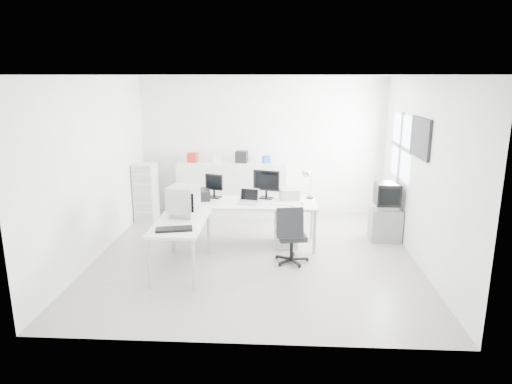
# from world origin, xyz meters

# --- Properties ---
(floor) EXTENTS (5.00, 5.00, 0.01)m
(floor) POSITION_xyz_m (0.00, 0.00, 0.00)
(floor) COLOR #B6B4A3
(floor) RESTS_ON ground
(ceiling) EXTENTS (5.00, 5.00, 0.01)m
(ceiling) POSITION_xyz_m (0.00, 0.00, 2.80)
(ceiling) COLOR white
(ceiling) RESTS_ON back_wall
(back_wall) EXTENTS (5.00, 0.02, 2.80)m
(back_wall) POSITION_xyz_m (0.00, 2.50, 1.40)
(back_wall) COLOR white
(back_wall) RESTS_ON floor
(left_wall) EXTENTS (0.02, 5.00, 2.80)m
(left_wall) POSITION_xyz_m (-2.50, 0.00, 1.40)
(left_wall) COLOR white
(left_wall) RESTS_ON floor
(right_wall) EXTENTS (0.02, 5.00, 2.80)m
(right_wall) POSITION_xyz_m (2.50, 0.00, 1.40)
(right_wall) COLOR white
(right_wall) RESTS_ON floor
(window) EXTENTS (0.02, 1.20, 1.10)m
(window) POSITION_xyz_m (2.48, 1.20, 1.60)
(window) COLOR white
(window) RESTS_ON right_wall
(wall_picture) EXTENTS (0.04, 0.90, 0.60)m
(wall_picture) POSITION_xyz_m (2.47, 0.10, 1.90)
(wall_picture) COLOR black
(wall_picture) RESTS_ON right_wall
(main_desk) EXTENTS (2.40, 0.80, 0.75)m
(main_desk) POSITION_xyz_m (-0.20, 0.50, 0.38)
(main_desk) COLOR white
(main_desk) RESTS_ON floor
(side_desk) EXTENTS (0.70, 1.40, 0.75)m
(side_desk) POSITION_xyz_m (-1.05, -0.60, 0.38)
(side_desk) COLOR white
(side_desk) RESTS_ON floor
(drawer_pedestal) EXTENTS (0.40, 0.50, 0.60)m
(drawer_pedestal) POSITION_xyz_m (0.50, 0.55, 0.30)
(drawer_pedestal) COLOR white
(drawer_pedestal) RESTS_ON floor
(inkjet_printer) EXTENTS (0.55, 0.47, 0.17)m
(inkjet_printer) POSITION_xyz_m (-1.05, 0.60, 0.83)
(inkjet_printer) COLOR black
(inkjet_printer) RESTS_ON main_desk
(lcd_monitor_small) EXTENTS (0.36, 0.28, 0.40)m
(lcd_monitor_small) POSITION_xyz_m (-0.75, 0.75, 0.95)
(lcd_monitor_small) COLOR black
(lcd_monitor_small) RESTS_ON main_desk
(lcd_monitor_large) EXTENTS (0.50, 0.31, 0.48)m
(lcd_monitor_large) POSITION_xyz_m (0.15, 0.75, 0.99)
(lcd_monitor_large) COLOR black
(lcd_monitor_large) RESTS_ON main_desk
(laptop) EXTENTS (0.40, 0.40, 0.22)m
(laptop) POSITION_xyz_m (-0.15, 0.40, 0.86)
(laptop) COLOR #B7B7BA
(laptop) RESTS_ON main_desk
(white_keyboard) EXTENTS (0.43, 0.21, 0.02)m
(white_keyboard) POSITION_xyz_m (0.45, 0.35, 0.76)
(white_keyboard) COLOR white
(white_keyboard) RESTS_ON main_desk
(white_mouse) EXTENTS (0.06, 0.06, 0.06)m
(white_mouse) POSITION_xyz_m (0.75, 0.40, 0.78)
(white_mouse) COLOR white
(white_mouse) RESTS_ON main_desk
(laser_printer) EXTENTS (0.36, 0.32, 0.18)m
(laser_printer) POSITION_xyz_m (0.55, 0.72, 0.84)
(laser_printer) COLOR #AAAAAA
(laser_printer) RESTS_ON main_desk
(desk_lamp) EXTENTS (0.18, 0.18, 0.47)m
(desk_lamp) POSITION_xyz_m (0.90, 0.80, 0.99)
(desk_lamp) COLOR silver
(desk_lamp) RESTS_ON main_desk
(crt_monitor) EXTENTS (0.43, 0.43, 0.42)m
(crt_monitor) POSITION_xyz_m (-1.05, -0.35, 0.96)
(crt_monitor) COLOR #B7B7BA
(crt_monitor) RESTS_ON side_desk
(black_keyboard) EXTENTS (0.53, 0.30, 0.03)m
(black_keyboard) POSITION_xyz_m (-1.05, -1.00, 0.77)
(black_keyboard) COLOR black
(black_keyboard) RESTS_ON side_desk
(office_chair) EXTENTS (0.62, 0.62, 0.93)m
(office_chair) POSITION_xyz_m (0.57, -0.24, 0.47)
(office_chair) COLOR #25282A
(office_chair) RESTS_ON floor
(tv_cabinet) EXTENTS (0.52, 0.42, 0.56)m
(tv_cabinet) POSITION_xyz_m (2.22, 0.85, 0.28)
(tv_cabinet) COLOR slate
(tv_cabinet) RESTS_ON floor
(crt_tv) EXTENTS (0.50, 0.48, 0.45)m
(crt_tv) POSITION_xyz_m (2.22, 0.85, 0.79)
(crt_tv) COLOR black
(crt_tv) RESTS_ON tv_cabinet
(sideboard) EXTENTS (2.19, 0.55, 1.10)m
(sideboard) POSITION_xyz_m (-0.60, 2.24, 0.55)
(sideboard) COLOR white
(sideboard) RESTS_ON floor
(clutter_box_a) EXTENTS (0.21, 0.19, 0.19)m
(clutter_box_a) POSITION_xyz_m (-1.40, 2.24, 1.19)
(clutter_box_a) COLOR red
(clutter_box_a) RESTS_ON sideboard
(clutter_box_b) EXTENTS (0.17, 0.15, 0.16)m
(clutter_box_b) POSITION_xyz_m (-0.90, 2.24, 1.18)
(clutter_box_b) COLOR white
(clutter_box_b) RESTS_ON sideboard
(clutter_box_c) EXTENTS (0.26, 0.24, 0.23)m
(clutter_box_c) POSITION_xyz_m (-0.40, 2.24, 1.21)
(clutter_box_c) COLOR black
(clutter_box_c) RESTS_ON sideboard
(clutter_box_d) EXTENTS (0.17, 0.16, 0.14)m
(clutter_box_d) POSITION_xyz_m (0.10, 2.24, 1.17)
(clutter_box_d) COLOR #1946B3
(clutter_box_d) RESTS_ON sideboard
(clutter_bottle) EXTENTS (0.07, 0.07, 0.22)m
(clutter_bottle) POSITION_xyz_m (-1.70, 2.28, 1.21)
(clutter_bottle) COLOR white
(clutter_bottle) RESTS_ON sideboard
(filing_cabinet) EXTENTS (0.39, 0.47, 1.13)m
(filing_cabinet) POSITION_xyz_m (-2.28, 1.81, 0.56)
(filing_cabinet) COLOR white
(filing_cabinet) RESTS_ON floor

